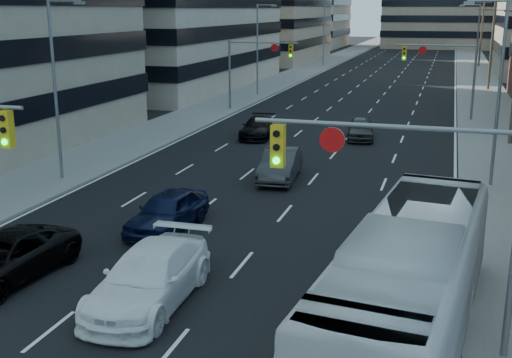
{
  "coord_description": "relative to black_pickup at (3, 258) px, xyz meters",
  "views": [
    {
      "loc": [
        8.2,
        -7.57,
        8.56
      ],
      "look_at": [
        1.32,
        15.29,
        2.2
      ],
      "focal_mm": 45.0,
      "sensor_mm": 36.0,
      "label": 1
    }
  ],
  "objects": [
    {
      "name": "streetlight_left_near",
      "position": [
        -5.14,
        11.41,
        4.29
      ],
      "size": [
        2.03,
        0.22,
        9.0
      ],
      "color": "slate",
      "rests_on": "ground"
    },
    {
      "name": "white_van",
      "position": [
        5.28,
        -0.19,
        0.08
      ],
      "size": [
        2.46,
        5.81,
        1.67
      ],
      "primitive_type": "imported",
      "rotation": [
        0.0,
        0.0,
        0.02
      ],
      "color": "white",
      "rests_on": "ground"
    },
    {
      "name": "bg_block_left",
      "position": [
        -22.8,
        131.41,
        9.24
      ],
      "size": [
        24.0,
        24.0,
        20.0
      ],
      "primitive_type": "cube",
      "color": "#ADA089",
      "rests_on": "ground"
    },
    {
      "name": "transit_bus",
      "position": [
        12.79,
        -0.51,
        0.95
      ],
      "size": [
        4.24,
        12.51,
        3.42
      ],
      "primitive_type": "imported",
      "rotation": [
        0.0,
        0.0,
        -0.11
      ],
      "color": "silver",
      "rests_on": "ground"
    },
    {
      "name": "streetlight_right_near",
      "position": [
        15.54,
        16.41,
        4.29
      ],
      "size": [
        2.03,
        0.22,
        9.0
      ],
      "color": "slate",
      "rests_on": "ground"
    },
    {
      "name": "sedan_blue",
      "position": [
        3.06,
        5.99,
        0.03
      ],
      "size": [
        2.19,
        4.75,
        1.58
      ],
      "primitive_type": "imported",
      "rotation": [
        0.0,
        0.0,
        -0.07
      ],
      "color": "black",
      "rests_on": "ground"
    },
    {
      "name": "signal_far_right",
      "position": [
        12.88,
        36.4,
        3.54
      ],
      "size": [
        6.09,
        0.33,
        6.0
      ],
      "color": "slate",
      "rests_on": "ground"
    },
    {
      "name": "sedan_grey_center",
      "position": [
        5.37,
        14.84,
        0.04
      ],
      "size": [
        2.11,
        4.99,
        1.6
      ],
      "primitive_type": "imported",
      "rotation": [
        0.0,
        0.0,
        0.09
      ],
      "color": "#2E2E30",
      "rests_on": "ground"
    },
    {
      "name": "utility_pole_midblock",
      "position": [
        17.4,
        57.41,
        5.02
      ],
      "size": [
        2.2,
        0.28,
        11.0
      ],
      "color": "#4C3D2D",
      "rests_on": "ground"
    },
    {
      "name": "streetlight_left_mid",
      "position": [
        -5.14,
        46.41,
        4.29
      ],
      "size": [
        2.03,
        0.22,
        9.0
      ],
      "color": "slate",
      "rests_on": "ground"
    },
    {
      "name": "sedan_black_far",
      "position": [
        1.07,
        25.26,
        -0.06
      ],
      "size": [
        2.42,
        4.97,
        1.39
      ],
      "primitive_type": "imported",
      "rotation": [
        0.0,
        0.0,
        0.1
      ],
      "color": "black",
      "rests_on": "ground"
    },
    {
      "name": "signal_near_right",
      "position": [
        12.65,
        -0.6,
        3.57
      ],
      "size": [
        6.59,
        0.33,
        6.0
      ],
      "color": "slate",
      "rests_on": "ground"
    },
    {
      "name": "streetlight_right_far",
      "position": [
        15.54,
        51.41,
        4.29
      ],
      "size": [
        2.03,
        0.22,
        9.0
      ],
      "color": "slate",
      "rests_on": "ground"
    },
    {
      "name": "streetlight_left_far",
      "position": [
        -5.14,
        81.41,
        4.29
      ],
      "size": [
        2.03,
        0.22,
        9.0
      ],
      "color": "slate",
      "rests_on": "ground"
    },
    {
      "name": "sidewalk_right",
      "position": [
        16.7,
        121.41,
        -0.68
      ],
      "size": [
        5.0,
        300.0,
        0.15
      ],
      "primitive_type": "cube",
      "color": "slate",
      "rests_on": "ground"
    },
    {
      "name": "utility_pole_distant",
      "position": [
        17.4,
        87.41,
        5.02
      ],
      "size": [
        2.2,
        0.28,
        11.0
      ],
      "color": "#4C3D2D",
      "rests_on": "ground"
    },
    {
      "name": "road_surface",
      "position": [
        5.2,
        121.41,
        -0.75
      ],
      "size": [
        18.0,
        300.0,
        0.02
      ],
      "primitive_type": "cube",
      "color": "black",
      "rests_on": "ground"
    },
    {
      "name": "sidewalk_left",
      "position": [
        -6.3,
        121.41,
        -0.68
      ],
      "size": [
        5.0,
        300.0,
        0.15
      ],
      "primitive_type": "cube",
      "color": "slate",
      "rests_on": "ground"
    },
    {
      "name": "sedan_grey_right",
      "position": [
        7.88,
        26.65,
        -0.03
      ],
      "size": [
        2.26,
        4.49,
        1.47
      ],
      "primitive_type": "imported",
      "rotation": [
        0.0,
        0.0,
        0.13
      ],
      "color": "#2F3032",
      "rests_on": "ground"
    },
    {
      "name": "signal_far_left",
      "position": [
        -2.48,
        36.4,
        3.54
      ],
      "size": [
        6.09,
        0.33,
        6.0
      ],
      "color": "slate",
      "rests_on": "ground"
    },
    {
      "name": "office_left_far",
      "position": [
        -18.8,
        91.41,
        7.24
      ],
      "size": [
        20.0,
        30.0,
        16.0
      ],
      "primitive_type": "cube",
      "color": "gray",
      "rests_on": "ground"
    },
    {
      "name": "black_pickup",
      "position": [
        0.0,
        0.0,
        0.0
      ],
      "size": [
        2.97,
        5.65,
        1.52
      ],
      "primitive_type": "imported",
      "rotation": [
        0.0,
        0.0,
        -0.09
      ],
      "color": "black",
      "rests_on": "ground"
    }
  ]
}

